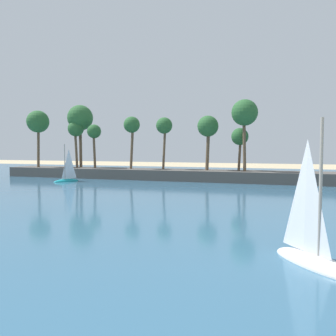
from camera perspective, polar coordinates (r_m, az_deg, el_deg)
The scene contains 4 objects.
sea at distance 51.86m, azimuth 13.70°, elevation -2.79°, with size 220.00×89.09×0.06m, color #33607F.
palm_headland at distance 56.05m, azimuth 13.48°, elevation 2.37°, with size 90.79×6.86×13.46m.
sailboat_near_shore at distance 17.78m, azimuth 22.58°, elevation -12.30°, with size 4.33×4.77×7.20m.
sailboat_toward_headland at distance 58.33m, azimuth -16.19°, elevation -1.56°, with size 2.90×4.61×6.43m.
Camera 1 is at (4.65, 2.73, 5.40)m, focal length 37.37 mm.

